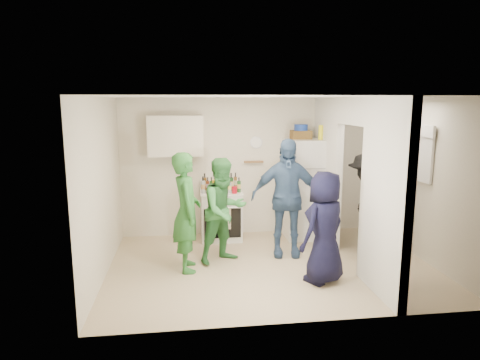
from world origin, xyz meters
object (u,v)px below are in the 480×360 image
person_green_left (187,212)px  person_navy (324,227)px  yellow_cup_stack_top (321,132)px  stove (221,215)px  blue_bowl (301,127)px  wicker_basket (301,135)px  person_green_center (224,210)px  person_nook (366,202)px  fridge (306,189)px  person_denim (286,198)px

person_green_left → person_navy: 1.96m
yellow_cup_stack_top → person_navy: yellow_cup_stack_top is taller
stove → blue_bowl: bearing=0.8°
person_green_left → yellow_cup_stack_top: bearing=-66.4°
person_navy → wicker_basket: bearing=-130.1°
person_green_left → person_navy: (1.84, -0.68, -0.10)m
stove → person_green_left: person_green_left is taller
wicker_basket → person_green_center: size_ratio=0.22×
yellow_cup_stack_top → person_nook: (0.55, -0.76, -1.09)m
wicker_basket → blue_bowl: bearing=0.0°
fridge → person_green_center: 1.89m
stove → person_green_center: 1.14m
person_green_center → person_nook: 2.35m
person_green_left → person_nook: person_green_left is taller
person_green_left → person_navy: size_ratio=1.13×
stove → wicker_basket: bearing=0.8°
wicker_basket → person_nook: 1.63m
person_nook → blue_bowl: bearing=-117.5°
wicker_basket → person_nook: (0.87, -0.91, -1.04)m
person_denim → person_navy: 1.14m
fridge → person_denim: 1.07m
fridge → stove: bearing=178.9°
stove → person_navy: (1.23, -2.02, 0.33)m
person_denim → person_green_left: bearing=-157.8°
person_navy → person_nook: size_ratio=0.94×
person_denim → wicker_basket: bearing=70.5°
person_nook → person_navy: bearing=-24.6°
wicker_basket → person_green_center: (-1.47, -1.10, -1.05)m
person_navy → blue_bowl: bearing=-130.1°
yellow_cup_stack_top → person_nook: size_ratio=0.15×
stove → blue_bowl: (1.43, 0.02, 1.55)m
fridge → yellow_cup_stack_top: 1.04m
yellow_cup_stack_top → person_green_left: 2.85m
person_green_center → person_denim: (1.00, 0.16, 0.13)m
stove → wicker_basket: 2.01m
person_denim → person_nook: 1.35m
stove → fridge: (1.53, -0.03, 0.45)m
blue_bowl → person_nook: bearing=-46.3°
wicker_basket → person_navy: (-0.20, -2.04, -1.09)m
wicker_basket → person_denim: (-0.48, -0.95, -0.92)m
fridge → person_green_left: bearing=-148.5°
person_denim → person_nook: size_ratio=1.15×
blue_bowl → yellow_cup_stack_top: size_ratio=0.96×
fridge → person_nook: bearing=-48.2°
person_denim → blue_bowl: bearing=70.5°
yellow_cup_stack_top → person_nook: bearing=-54.1°
person_denim → stove: bearing=143.1°
person_green_center → yellow_cup_stack_top: bearing=-1.6°
yellow_cup_stack_top → person_green_center: yellow_cup_stack_top is taller
person_green_center → person_navy: (1.27, -0.94, -0.04)m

